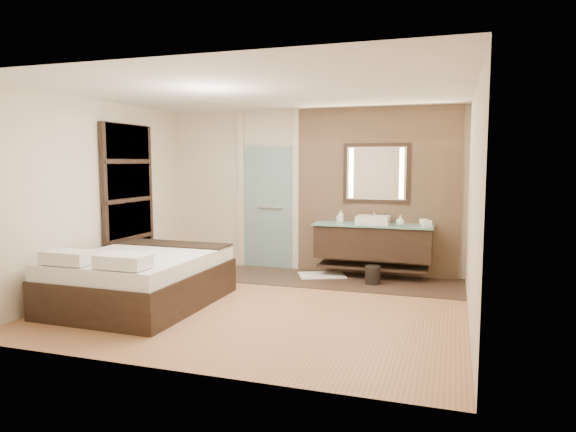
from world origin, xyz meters
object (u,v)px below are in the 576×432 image
(waste_bin, at_px, (373,275))
(mirror_unit, at_px, (376,173))
(bed, at_px, (141,279))
(vanity, at_px, (373,242))

(waste_bin, bearing_deg, mirror_unit, 96.21)
(mirror_unit, distance_m, bed, 3.95)
(waste_bin, bearing_deg, vanity, 99.63)
(vanity, xyz_separation_m, waste_bin, (0.07, -0.43, -0.44))
(vanity, bearing_deg, mirror_unit, 90.00)
(vanity, height_order, bed, vanity)
(vanity, distance_m, bed, 3.57)
(bed, height_order, waste_bin, bed)
(vanity, bearing_deg, waste_bin, -80.37)
(mirror_unit, xyz_separation_m, waste_bin, (0.07, -0.66, -1.51))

